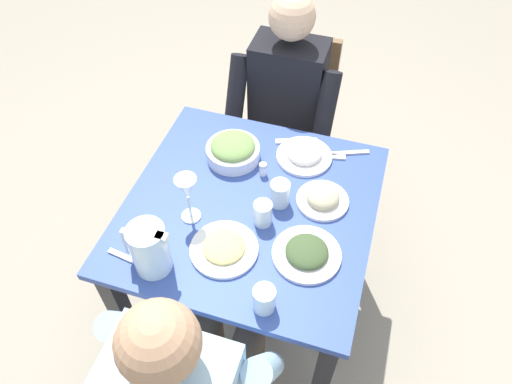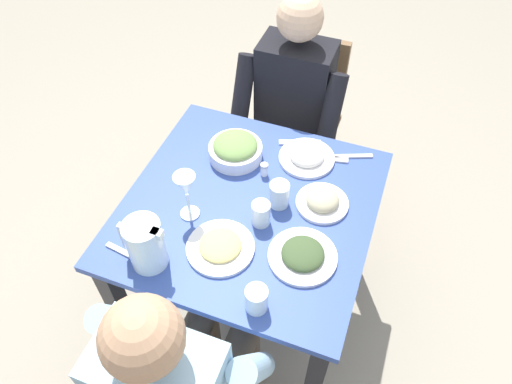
# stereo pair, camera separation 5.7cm
# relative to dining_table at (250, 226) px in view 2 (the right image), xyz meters

# --- Properties ---
(ground_plane) EXTENTS (8.00, 8.00, 0.00)m
(ground_plane) POSITION_rel_dining_table_xyz_m (0.00, 0.00, -0.61)
(ground_plane) COLOR #9E937F
(dining_table) EXTENTS (0.88, 0.88, 0.74)m
(dining_table) POSITION_rel_dining_table_xyz_m (0.00, 0.00, 0.00)
(dining_table) COLOR #334C99
(dining_table) RESTS_ON ground_plane
(chair_near) EXTENTS (0.40, 0.40, 0.90)m
(chair_near) POSITION_rel_dining_table_xyz_m (0.05, -0.80, -0.10)
(chair_near) COLOR brown
(chair_near) RESTS_ON ground_plane
(diner_near) EXTENTS (0.48, 0.53, 1.19)m
(diner_near) POSITION_rel_dining_table_xyz_m (0.05, -0.60, 0.04)
(diner_near) COLOR black
(diner_near) RESTS_ON ground_plane
(diner_far) EXTENTS (0.48, 0.53, 1.19)m
(diner_far) POSITION_rel_dining_table_xyz_m (-0.02, 0.60, 0.04)
(diner_far) COLOR #9EC6E0
(diner_far) RESTS_ON ground_plane
(water_pitcher) EXTENTS (0.16, 0.12, 0.19)m
(water_pitcher) POSITION_rel_dining_table_xyz_m (0.22, 0.33, 0.22)
(water_pitcher) COLOR silver
(water_pitcher) RESTS_ON dining_table
(salad_bowl) EXTENTS (0.21, 0.21, 0.09)m
(salad_bowl) POSITION_rel_dining_table_xyz_m (0.14, -0.21, 0.17)
(salad_bowl) COLOR white
(salad_bowl) RESTS_ON dining_table
(plate_fries) EXTENTS (0.23, 0.23, 0.04)m
(plate_fries) POSITION_rel_dining_table_xyz_m (0.02, 0.21, 0.14)
(plate_fries) COLOR white
(plate_fries) RESTS_ON dining_table
(plate_dolmas) EXTENTS (0.23, 0.23, 0.05)m
(plate_dolmas) POSITION_rel_dining_table_xyz_m (-0.24, 0.15, 0.14)
(plate_dolmas) COLOR white
(plate_dolmas) RESTS_ON dining_table
(plate_yoghurt) EXTENTS (0.22, 0.22, 0.05)m
(plate_yoghurt) POSITION_rel_dining_table_xyz_m (-0.13, -0.29, 0.15)
(plate_yoghurt) COLOR white
(plate_yoghurt) RESTS_ON dining_table
(plate_beans) EXTENTS (0.19, 0.19, 0.06)m
(plate_beans) POSITION_rel_dining_table_xyz_m (-0.25, -0.09, 0.15)
(plate_beans) COLOR white
(plate_beans) RESTS_ON dining_table
(water_glass_near_right) EXTENTS (0.07, 0.07, 0.10)m
(water_glass_near_right) POSITION_rel_dining_table_xyz_m (-0.10, -0.04, 0.18)
(water_glass_near_right) COLOR silver
(water_glass_near_right) RESTS_ON dining_table
(water_glass_near_left) EXTENTS (0.07, 0.07, 0.09)m
(water_glass_near_left) POSITION_rel_dining_table_xyz_m (-0.07, 0.06, 0.17)
(water_glass_near_left) COLOR silver
(water_glass_near_left) RESTS_ON dining_table
(water_glass_far_right) EXTENTS (0.07, 0.07, 0.09)m
(water_glass_far_right) POSITION_rel_dining_table_xyz_m (-0.16, 0.37, 0.17)
(water_glass_far_right) COLOR silver
(water_glass_far_right) RESTS_ON dining_table
(wine_glass) EXTENTS (0.08, 0.08, 0.20)m
(wine_glass) POSITION_rel_dining_table_xyz_m (0.18, 0.11, 0.27)
(wine_glass) COLOR silver
(wine_glass) RESTS_ON dining_table
(salt_shaker) EXTENTS (0.03, 0.03, 0.05)m
(salt_shaker) POSITION_rel_dining_table_xyz_m (-0.00, -0.16, 0.16)
(salt_shaker) COLOR white
(salt_shaker) RESTS_ON dining_table
(fork_near) EXTENTS (0.17, 0.08, 0.01)m
(fork_near) POSITION_rel_dining_table_xyz_m (-0.08, -0.37, 0.13)
(fork_near) COLOR silver
(fork_near) RESTS_ON dining_table
(knife_near) EXTENTS (0.18, 0.09, 0.01)m
(knife_near) POSITION_rel_dining_table_xyz_m (-0.28, -0.36, 0.13)
(knife_near) COLOR silver
(knife_near) RESTS_ON dining_table
(fork_far) EXTENTS (0.17, 0.06, 0.01)m
(fork_far) POSITION_rel_dining_table_xyz_m (-0.20, -0.32, 0.13)
(fork_far) COLOR silver
(fork_far) RESTS_ON dining_table
(knife_far) EXTENTS (0.19, 0.04, 0.01)m
(knife_far) POSITION_rel_dining_table_xyz_m (0.29, 0.34, 0.13)
(knife_far) COLOR silver
(knife_far) RESTS_ON dining_table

